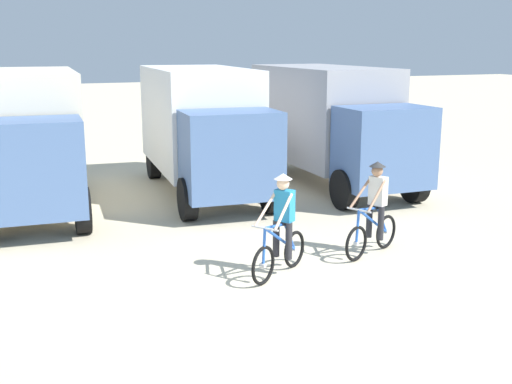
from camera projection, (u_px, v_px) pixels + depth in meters
name	position (u px, v px, depth m)	size (l,w,h in m)	color
ground_plane	(313.00, 304.00, 10.01)	(120.00, 120.00, 0.00)	beige
box_truck_cream_rv	(28.00, 133.00, 15.54)	(2.78, 6.88, 3.35)	beige
box_truck_avon_van	(203.00, 124.00, 17.20)	(2.91, 6.92, 3.35)	white
box_truck_grey_hauler	(331.00, 120.00, 18.17)	(2.53, 6.80, 3.35)	#9E9EA3
cyclist_orange_shirt	(281.00, 229.00, 11.11)	(1.47, 1.02, 1.82)	black
cyclist_cowboy_hat	(374.00, 212.00, 12.23)	(1.60, 0.83, 1.82)	black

